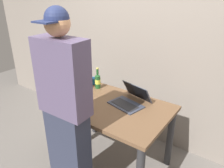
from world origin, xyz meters
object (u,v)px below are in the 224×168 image
Objects in this scene: beer_bottle_brown at (84,81)px; laptop at (130,100)px; beer_bottle_green at (98,81)px; coffee_mug at (93,81)px; person_figure at (66,115)px; beer_bottle_dark at (86,79)px.

laptop is at bearing 2.02° from beer_bottle_brown.
beer_bottle_brown is (-0.11, -0.13, 0.02)m from beer_bottle_green.
beer_bottle_brown is at bearing -82.77° from coffee_mug.
beer_bottle_brown is 0.84m from person_figure.
beer_bottle_brown is at bearing -177.98° from laptop.
beer_bottle_green reaches higher than coffee_mug.
beer_bottle_green is 0.16m from coffee_mug.
beer_bottle_green is at bearing 50.98° from beer_bottle_brown.
beer_bottle_dark is 0.09m from beer_bottle_brown.
beer_bottle_green is at bearing 168.41° from laptop.
person_figure reaches higher than laptop.
laptop is 0.23× the size of person_figure.
coffee_mug is at bearing 116.98° from person_figure.
beer_bottle_green is 2.28× the size of coffee_mug.
laptop is 0.65m from beer_bottle_brown.
coffee_mug is (-0.46, 0.91, -0.11)m from person_figure.
coffee_mug is (-0.67, 0.18, -0.00)m from laptop.
beer_bottle_dark is 0.92m from person_figure.
person_figure reaches higher than beer_bottle_dark.
person_figure is (0.44, -0.71, 0.03)m from beer_bottle_brown.
laptop reaches higher than coffee_mug.
person_figure is (0.47, -0.79, 0.04)m from beer_bottle_dark.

